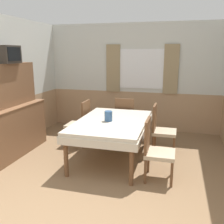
# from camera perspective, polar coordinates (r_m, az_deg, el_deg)

# --- Properties ---
(wall_back) EXTENTS (4.62, 0.10, 2.60)m
(wall_back) POSITION_cam_1_polar(r_m,az_deg,el_deg) (6.24, 4.93, 7.93)
(wall_back) COLOR silver
(wall_back) RESTS_ON ground_plane
(wall_left) EXTENTS (0.05, 4.66, 2.60)m
(wall_left) POSITION_cam_1_polar(r_m,az_deg,el_deg) (5.16, -24.20, 5.51)
(wall_left) COLOR silver
(wall_left) RESTS_ON ground_plane
(dining_table) EXTENTS (1.22, 1.85, 0.74)m
(dining_table) POSITION_cam_1_polar(r_m,az_deg,el_deg) (4.45, -0.02, -3.14)
(dining_table) COLOR beige
(dining_table) RESTS_ON ground_plane
(chair_left_far) EXTENTS (0.44, 0.44, 0.95)m
(chair_left_far) POSITION_cam_1_polar(r_m,az_deg,el_deg) (5.25, -7.20, -2.26)
(chair_left_far) COLOR brown
(chair_left_far) RESTS_ON ground_plane
(chair_right_near) EXTENTS (0.44, 0.44, 0.95)m
(chair_right_near) POSITION_cam_1_polar(r_m,az_deg,el_deg) (3.85, 9.86, -8.22)
(chair_right_near) COLOR brown
(chair_right_near) RESTS_ON ground_plane
(chair_head_window) EXTENTS (0.44, 0.44, 0.95)m
(chair_head_window) POSITION_cam_1_polar(r_m,az_deg,el_deg) (5.56, 3.03, -1.27)
(chair_head_window) COLOR brown
(chair_head_window) RESTS_ON ground_plane
(chair_right_far) EXTENTS (0.44, 0.44, 0.95)m
(chair_right_far) POSITION_cam_1_polar(r_m,az_deg,el_deg) (4.88, 11.07, -3.59)
(chair_right_far) COLOR brown
(chair_right_far) RESTS_ON ground_plane
(sideboard) EXTENTS (0.46, 1.61, 1.72)m
(sideboard) POSITION_cam_1_polar(r_m,az_deg,el_deg) (5.03, -22.02, -1.17)
(sideboard) COLOR brown
(sideboard) RESTS_ON ground_plane
(tv) EXTENTS (0.29, 0.43, 0.31)m
(tv) POSITION_cam_1_polar(r_m,az_deg,el_deg) (4.92, -22.76, 12.05)
(tv) COLOR #2D2823
(tv) RESTS_ON sideboard
(vase) EXTENTS (0.14, 0.14, 0.18)m
(vase) POSITION_cam_1_polar(r_m,az_deg,el_deg) (4.36, -0.82, -0.94)
(vase) COLOR #335684
(vase) RESTS_ON dining_table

